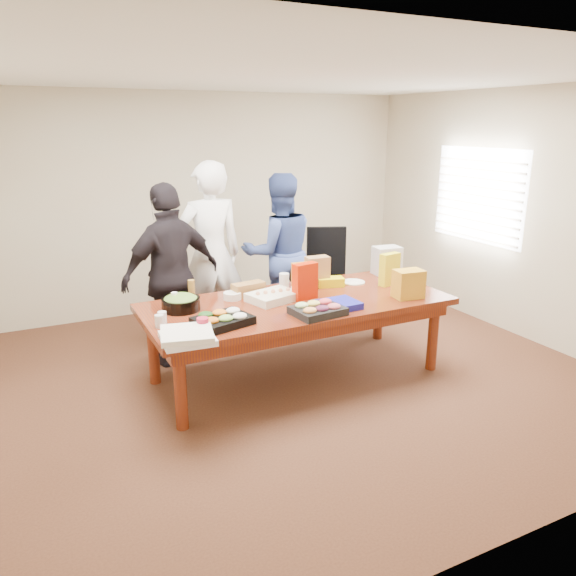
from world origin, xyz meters
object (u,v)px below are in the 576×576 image
person_center (210,255)px  salad_bowl (181,304)px  conference_table (297,339)px  office_chair (334,281)px  person_right (279,253)px  sheet_cake (273,297)px

person_center → salad_bowl: size_ratio=5.83×
conference_table → office_chair: bearing=45.2°
conference_table → person_center: bearing=110.4°
salad_bowl → conference_table: bearing=-12.2°
person_center → office_chair: bearing=173.3°
person_right → sheet_cake: (-0.62, -1.16, -0.11)m
office_chair → sheet_cake: bearing=-120.7°
office_chair → person_right: size_ratio=0.61×
office_chair → sheet_cake: (-1.22, -0.92, 0.24)m
office_chair → sheet_cake: size_ratio=2.54×
office_chair → conference_table: bearing=-112.7°
person_center → person_right: size_ratio=1.09×
conference_table → office_chair: (1.02, 1.03, 0.18)m
person_center → person_right: person_center is taller
person_center → salad_bowl: bearing=56.6°
person_right → office_chair: bearing=167.2°
office_chair → person_center: size_ratio=0.56×
office_chair → salad_bowl: (-2.05, -0.81, 0.25)m
office_chair → person_center: person_center is taller
office_chair → salad_bowl: office_chair is taller
conference_table → person_center: person_center is taller
sheet_cake → person_center: bearing=87.8°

